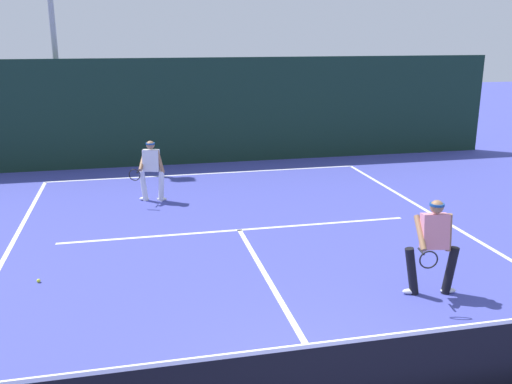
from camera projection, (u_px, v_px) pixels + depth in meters
court_line_baseline_far at (207, 174)px, 17.29m from camera, size 9.47×0.10×0.01m
court_line_service at (239, 230)px, 12.33m from camera, size 7.72×0.10×0.01m
court_line_centre at (276, 293)px, 9.34m from camera, size 0.10×6.40×0.01m
tennis_net at (349, 377)px, 6.20m from camera, size 10.38×0.09×1.07m
player_near at (433, 243)px, 9.07m from camera, size 0.98×0.88×1.63m
player_far at (151, 168)px, 14.26m from camera, size 0.94×0.88×1.57m
tennis_ball at (39, 281)px, 9.72m from camera, size 0.07×0.07×0.07m
back_fence_windscreen at (199, 112)px, 18.26m from camera, size 20.51×0.12×3.44m
light_pole at (52, 19)px, 17.41m from camera, size 0.55×0.44×7.50m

